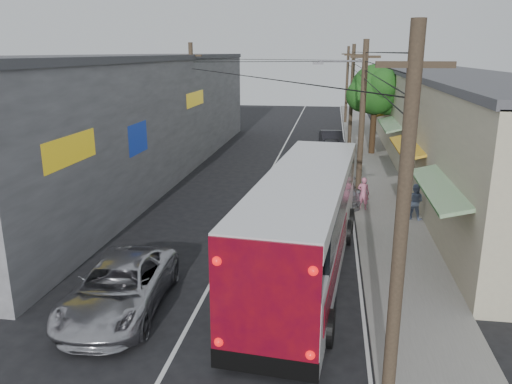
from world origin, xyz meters
TOP-DOWN VIEW (x-y plane):
  - ground at (0.00, 0.00)m, footprint 120.00×120.00m
  - sidewalk at (6.50, 20.00)m, footprint 3.00×80.00m
  - building_right at (10.99, 22.00)m, footprint 7.09×40.00m
  - building_left at (-8.50, 18.00)m, footprint 7.20×36.00m
  - utility_poles at (3.13, 20.33)m, footprint 11.80×45.28m
  - street_tree at (6.87, 26.02)m, footprint 4.40×4.00m
  - coach_bus at (3.01, 4.53)m, footprint 3.75×12.56m
  - jeepney at (-2.21, 1.00)m, footprint 2.88×5.58m
  - parked_suv at (3.80, 13.99)m, footprint 3.19×6.28m
  - parked_car_mid at (3.80, 24.92)m, footprint 1.53×3.75m
  - parked_car_far at (3.80, 27.01)m, footprint 2.13×4.78m
  - pedestrian_near at (5.40, 11.85)m, footprint 0.66×0.53m
  - pedestrian_far at (7.60, 10.69)m, footprint 0.98×0.90m

SIDE VIEW (x-z plane):
  - ground at x=0.00m, z-range 0.00..0.00m
  - sidewalk at x=6.50m, z-range 0.00..0.12m
  - parked_car_mid at x=3.80m, z-range 0.00..1.27m
  - jeepney at x=-2.21m, z-range 0.00..1.50m
  - parked_car_far at x=3.80m, z-range 0.00..1.53m
  - parked_suv at x=3.80m, z-range 0.00..1.75m
  - pedestrian_near at x=5.40m, z-range 0.12..1.69m
  - pedestrian_far at x=7.60m, z-range 0.12..1.76m
  - coach_bus at x=3.01m, z-range 0.06..3.63m
  - building_right at x=10.99m, z-range 0.03..6.28m
  - building_left at x=-8.50m, z-range 0.03..7.28m
  - utility_poles at x=3.13m, z-range 0.13..8.13m
  - street_tree at x=6.87m, z-range 1.37..7.97m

